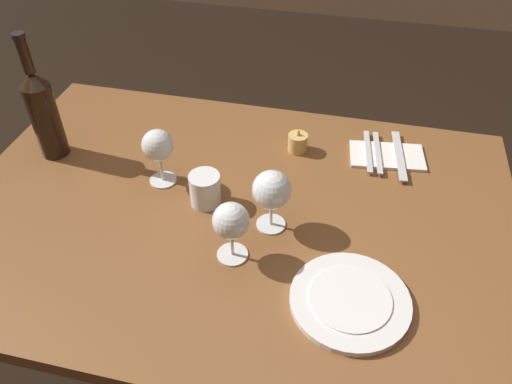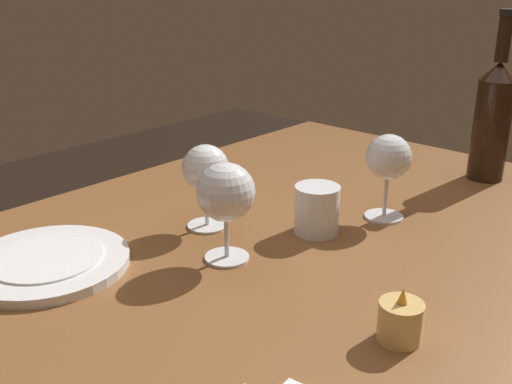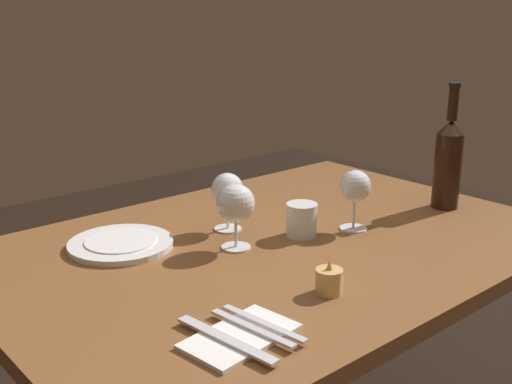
% 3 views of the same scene
% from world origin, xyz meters
% --- Properties ---
extents(dining_table, '(1.30, 0.90, 0.74)m').
position_xyz_m(dining_table, '(0.00, 0.00, 0.65)').
color(dining_table, brown).
rests_on(dining_table, ground).
extents(wine_glass_left, '(0.08, 0.08, 0.15)m').
position_xyz_m(wine_glass_left, '(-0.19, 0.06, 0.84)').
color(wine_glass_left, white).
rests_on(wine_glass_left, dining_table).
extents(wine_glass_right, '(0.08, 0.08, 0.14)m').
position_xyz_m(wine_glass_right, '(0.04, -0.13, 0.84)').
color(wine_glass_right, white).
rests_on(wine_glass_right, dining_table).
extents(wine_glass_centre, '(0.09, 0.09, 0.15)m').
position_xyz_m(wine_glass_centre, '(0.10, -0.03, 0.84)').
color(wine_glass_centre, white).
rests_on(wine_glass_centre, dining_table).
extents(wine_bottle, '(0.07, 0.07, 0.33)m').
position_xyz_m(wine_bottle, '(-0.51, 0.11, 0.87)').
color(wine_bottle, black).
rests_on(wine_bottle, dining_table).
extents(water_tumbler, '(0.07, 0.07, 0.08)m').
position_xyz_m(water_tumbler, '(-0.07, 0.01, 0.78)').
color(water_tumbler, white).
rests_on(water_tumbler, dining_table).
extents(votive_candle, '(0.05, 0.05, 0.07)m').
position_xyz_m(votive_candle, '(0.11, 0.26, 0.76)').
color(votive_candle, '#DBB266').
rests_on(votive_candle, dining_table).
extents(dinner_plate, '(0.23, 0.23, 0.02)m').
position_xyz_m(dinner_plate, '(0.29, -0.20, 0.75)').
color(dinner_plate, white).
rests_on(dinner_plate, dining_table).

